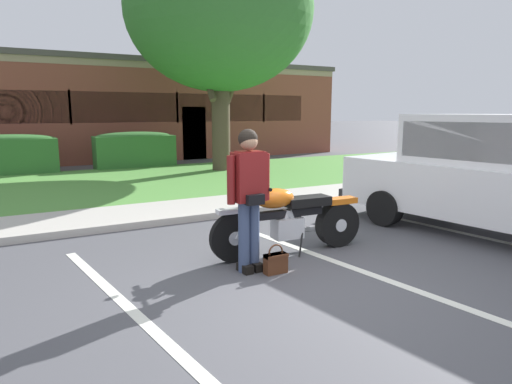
{
  "coord_description": "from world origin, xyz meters",
  "views": [
    {
      "loc": [
        -2.87,
        -3.92,
        1.9
      ],
      "look_at": [
        -0.05,
        1.17,
        0.85
      ],
      "focal_mm": 31.3,
      "sensor_mm": 36.0,
      "label": 1
    }
  ],
  "objects_px": {
    "shade_tree": "(219,11)",
    "rider_person": "(249,190)",
    "motorcycle": "(294,218)",
    "hedge_left": "(9,154)",
    "brick_building": "(57,110)",
    "parked_suv_adjacent": "(506,175)",
    "handbag": "(276,261)",
    "hedge_center_left": "(135,149)"
  },
  "relations": [
    {
      "from": "brick_building",
      "to": "parked_suv_adjacent",
      "type": "bearing_deg",
      "value": -75.34
    },
    {
      "from": "motorcycle",
      "to": "parked_suv_adjacent",
      "type": "distance_m",
      "value": 3.42
    },
    {
      "from": "parked_suv_adjacent",
      "to": "hedge_center_left",
      "type": "distance_m",
      "value": 11.61
    },
    {
      "from": "rider_person",
      "to": "brick_building",
      "type": "distance_m",
      "value": 17.11
    },
    {
      "from": "handbag",
      "to": "hedge_left",
      "type": "bearing_deg",
      "value": 103.78
    },
    {
      "from": "shade_tree",
      "to": "rider_person",
      "type": "bearing_deg",
      "value": -112.51
    },
    {
      "from": "hedge_left",
      "to": "brick_building",
      "type": "relative_size",
      "value": 0.12
    },
    {
      "from": "rider_person",
      "to": "shade_tree",
      "type": "bearing_deg",
      "value": 67.49
    },
    {
      "from": "handbag",
      "to": "shade_tree",
      "type": "relative_size",
      "value": 0.05
    },
    {
      "from": "shade_tree",
      "to": "motorcycle",
      "type": "bearing_deg",
      "value": -107.97
    },
    {
      "from": "parked_suv_adjacent",
      "to": "brick_building",
      "type": "xyz_separation_m",
      "value": [
        -4.6,
        17.59,
        1.02
      ]
    },
    {
      "from": "rider_person",
      "to": "hedge_center_left",
      "type": "xyz_separation_m",
      "value": [
        1.31,
        10.74,
        -0.34
      ]
    },
    {
      "from": "handbag",
      "to": "shade_tree",
      "type": "distance_m",
      "value": 10.47
    },
    {
      "from": "rider_person",
      "to": "hedge_left",
      "type": "relative_size",
      "value": 0.63
    },
    {
      "from": "hedge_center_left",
      "to": "rider_person",
      "type": "bearing_deg",
      "value": -96.98
    },
    {
      "from": "handbag",
      "to": "parked_suv_adjacent",
      "type": "bearing_deg",
      "value": -4.14
    },
    {
      "from": "hedge_left",
      "to": "brick_building",
      "type": "bearing_deg",
      "value": 72.44
    },
    {
      "from": "rider_person",
      "to": "shade_tree",
      "type": "distance_m",
      "value": 10.0
    },
    {
      "from": "rider_person",
      "to": "hedge_left",
      "type": "bearing_deg",
      "value": 102.89
    },
    {
      "from": "handbag",
      "to": "hedge_center_left",
      "type": "bearing_deg",
      "value": 84.38
    },
    {
      "from": "handbag",
      "to": "brick_building",
      "type": "height_order",
      "value": "brick_building"
    },
    {
      "from": "parked_suv_adjacent",
      "to": "hedge_left",
      "type": "height_order",
      "value": "parked_suv_adjacent"
    },
    {
      "from": "handbag",
      "to": "parked_suv_adjacent",
      "type": "relative_size",
      "value": 0.07
    },
    {
      "from": "hedge_left",
      "to": "shade_tree",
      "type": "bearing_deg",
      "value": -20.59
    },
    {
      "from": "motorcycle",
      "to": "shade_tree",
      "type": "relative_size",
      "value": 0.3
    },
    {
      "from": "hedge_left",
      "to": "hedge_center_left",
      "type": "bearing_deg",
      "value": 0.0
    },
    {
      "from": "rider_person",
      "to": "hedge_left",
      "type": "distance_m",
      "value": 11.02
    },
    {
      "from": "rider_person",
      "to": "hedge_center_left",
      "type": "bearing_deg",
      "value": 83.02
    },
    {
      "from": "motorcycle",
      "to": "brick_building",
      "type": "bearing_deg",
      "value": 94.52
    },
    {
      "from": "shade_tree",
      "to": "hedge_center_left",
      "type": "bearing_deg",
      "value": 134.49
    },
    {
      "from": "motorcycle",
      "to": "rider_person",
      "type": "height_order",
      "value": "rider_person"
    },
    {
      "from": "shade_tree",
      "to": "hedge_left",
      "type": "relative_size",
      "value": 2.74
    },
    {
      "from": "rider_person",
      "to": "parked_suv_adjacent",
      "type": "relative_size",
      "value": 0.34
    },
    {
      "from": "rider_person",
      "to": "shade_tree",
      "type": "relative_size",
      "value": 0.23
    },
    {
      "from": "motorcycle",
      "to": "shade_tree",
      "type": "height_order",
      "value": "shade_tree"
    },
    {
      "from": "handbag",
      "to": "hedge_left",
      "type": "distance_m",
      "value": 11.31
    },
    {
      "from": "hedge_left",
      "to": "hedge_center_left",
      "type": "distance_m",
      "value": 3.77
    },
    {
      "from": "brick_building",
      "to": "rider_person",
      "type": "bearing_deg",
      "value": -88.49
    },
    {
      "from": "rider_person",
      "to": "brick_building",
      "type": "xyz_separation_m",
      "value": [
        -0.45,
        17.07,
        0.98
      ]
    },
    {
      "from": "hedge_left",
      "to": "motorcycle",
      "type": "bearing_deg",
      "value": -72.25
    },
    {
      "from": "rider_person",
      "to": "hedge_center_left",
      "type": "distance_m",
      "value": 10.82
    },
    {
      "from": "motorcycle",
      "to": "shade_tree",
      "type": "xyz_separation_m",
      "value": [
        2.65,
        8.16,
        4.44
      ]
    }
  ]
}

